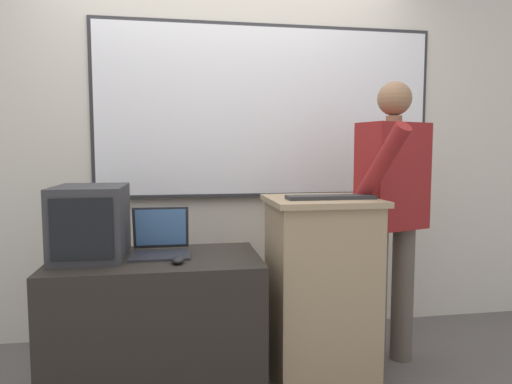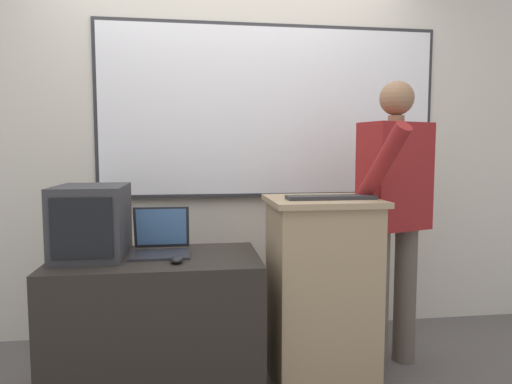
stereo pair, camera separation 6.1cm
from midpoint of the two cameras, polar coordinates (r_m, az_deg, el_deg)
back_wall at (r=3.19m, az=-3.13°, el=8.71°), size 6.40×0.17×2.91m
lectern_podium at (r=2.54m, az=8.78°, el=-12.11°), size 0.57×0.53×1.01m
side_desk at (r=2.46m, az=-11.48°, el=-16.23°), size 1.03×0.59×0.73m
person_presenter at (r=2.74m, az=17.52°, el=-1.67°), size 0.57×0.63×1.65m
laptop at (r=2.43m, az=-11.08°, el=-5.83°), size 0.30×0.28×0.24m
wireless_keyboard at (r=2.38m, az=10.06°, el=-0.66°), size 0.46×0.12×0.02m
computer_mouse_by_laptop at (r=2.21m, az=-9.09°, el=-8.31°), size 0.06×0.10×0.03m
crt_monitor at (r=2.42m, az=-19.16°, el=-3.46°), size 0.33×0.44×0.36m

